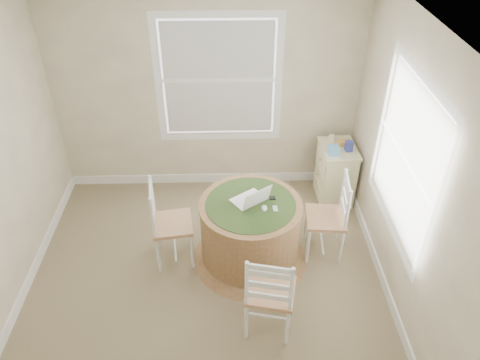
{
  "coord_description": "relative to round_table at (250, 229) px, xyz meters",
  "views": [
    {
      "loc": [
        0.25,
        -3.22,
        3.66
      ],
      "look_at": [
        0.36,
        0.45,
        0.99
      ],
      "focal_mm": 35.0,
      "sensor_mm": 36.0,
      "label": 1
    }
  ],
  "objects": [
    {
      "name": "room",
      "position": [
        -0.29,
        -0.22,
        0.89
      ],
      "size": [
        3.64,
        3.64,
        2.64
      ],
      "color": "#90805B",
      "rests_on": "ground"
    },
    {
      "name": "round_table",
      "position": [
        0.0,
        0.0,
        0.0
      ],
      "size": [
        1.22,
        1.22,
        0.75
      ],
      "rotation": [
        0.0,
        0.0,
        0.06
      ],
      "color": "#997144",
      "rests_on": "ground"
    },
    {
      "name": "chair_left",
      "position": [
        -0.8,
        0.04,
        0.07
      ],
      "size": [
        0.45,
        0.47,
        0.95
      ],
      "primitive_type": null,
      "rotation": [
        0.0,
        0.0,
        1.71
      ],
      "color": "white",
      "rests_on": "ground"
    },
    {
      "name": "chair_near",
      "position": [
        0.14,
        -0.88,
        0.07
      ],
      "size": [
        0.49,
        0.48,
        0.95
      ],
      "primitive_type": null,
      "rotation": [
        0.0,
        0.0,
        2.93
      ],
      "color": "white",
      "rests_on": "ground"
    },
    {
      "name": "chair_right",
      "position": [
        0.79,
        0.08,
        0.07
      ],
      "size": [
        0.43,
        0.45,
        0.95
      ],
      "primitive_type": null,
      "rotation": [
        0.0,
        0.0,
        -1.66
      ],
      "color": "white",
      "rests_on": "ground"
    },
    {
      "name": "laptop",
      "position": [
        0.0,
        0.04,
        0.37
      ],
      "size": [
        0.43,
        0.42,
        0.23
      ],
      "rotation": [
        0.0,
        0.0,
        3.76
      ],
      "color": "white",
      "rests_on": "round_table"
    },
    {
      "name": "mouse",
      "position": [
        0.13,
        -0.08,
        0.34
      ],
      "size": [
        0.06,
        0.1,
        0.03
      ],
      "primitive_type": "ellipsoid",
      "rotation": [
        0.0,
        0.0,
        0.06
      ],
      "color": "white",
      "rests_on": "round_table"
    },
    {
      "name": "phone",
      "position": [
        0.24,
        -0.08,
        0.34
      ],
      "size": [
        0.05,
        0.09,
        0.02
      ],
      "primitive_type": "cube",
      "rotation": [
        0.0,
        0.0,
        0.06
      ],
      "color": "#B7BABF",
      "rests_on": "round_table"
    },
    {
      "name": "keys",
      "position": [
        0.22,
        0.08,
        0.34
      ],
      "size": [
        0.06,
        0.05,
        0.02
      ],
      "primitive_type": "cube",
      "rotation": [
        0.0,
        0.0,
        0.06
      ],
      "color": "black",
      "rests_on": "round_table"
    },
    {
      "name": "corner_chest",
      "position": [
        1.09,
        1.04,
        -0.04
      ],
      "size": [
        0.44,
        0.58,
        0.74
      ],
      "rotation": [
        0.0,
        0.0,
        0.05
      ],
      "color": "beige",
      "rests_on": "ground"
    },
    {
      "name": "tissue_box",
      "position": [
        1.0,
        0.9,
        0.38
      ],
      "size": [
        0.13,
        0.13,
        0.1
      ],
      "primitive_type": "cube",
      "rotation": [
        0.0,
        0.0,
        0.05
      ],
      "color": "#62ADE0",
      "rests_on": "corner_chest"
    },
    {
      "name": "box_yellow",
      "position": [
        1.16,
        1.08,
        0.36
      ],
      "size": [
        0.15,
        0.11,
        0.06
      ],
      "primitive_type": "cube",
      "rotation": [
        0.0,
        0.0,
        0.05
      ],
      "color": "gold",
      "rests_on": "corner_chest"
    },
    {
      "name": "box_blue",
      "position": [
        1.18,
        0.97,
        0.39
      ],
      "size": [
        0.08,
        0.08,
        0.12
      ],
      "primitive_type": "cube",
      "rotation": [
        0.0,
        0.0,
        0.05
      ],
      "color": "#303691",
      "rests_on": "corner_chest"
    },
    {
      "name": "cup_cream",
      "position": [
        1.03,
        1.16,
        0.38
      ],
      "size": [
        0.07,
        0.07,
        0.09
      ],
      "primitive_type": "cylinder",
      "color": "beige",
      "rests_on": "corner_chest"
    }
  ]
}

